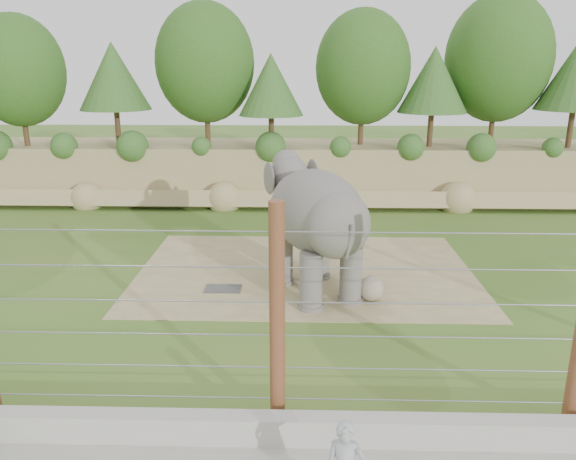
{
  "coord_description": "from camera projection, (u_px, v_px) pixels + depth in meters",
  "views": [
    {
      "loc": [
        0.41,
        -12.93,
        6.03
      ],
      "look_at": [
        0.0,
        2.0,
        1.6
      ],
      "focal_mm": 35.0,
      "sensor_mm": 36.0,
      "label": 1
    }
  ],
  "objects": [
    {
      "name": "ground",
      "position": [
        286.0,
        313.0,
        14.11
      ],
      "size": [
        90.0,
        90.0,
        0.0
      ],
      "primitive_type": "plane",
      "color": "#34671D",
      "rests_on": "ground"
    },
    {
      "name": "back_embankment",
      "position": [
        308.0,
        112.0,
        25.12
      ],
      "size": [
        30.0,
        5.52,
        8.77
      ],
      "color": "tan",
      "rests_on": "ground"
    },
    {
      "name": "dirt_patch",
      "position": [
        305.0,
        271.0,
        16.97
      ],
      "size": [
        10.0,
        7.0,
        0.02
      ],
      "primitive_type": "cube",
      "color": "#98815D",
      "rests_on": "ground"
    },
    {
      "name": "drain_grate",
      "position": [
        223.0,
        289.0,
        15.58
      ],
      "size": [
        1.0,
        0.6,
        0.03
      ],
      "primitive_type": "cube",
      "color": "#262628",
      "rests_on": "dirt_patch"
    },
    {
      "name": "elephant",
      "position": [
        316.0,
        230.0,
        14.92
      ],
      "size": [
        3.54,
        4.78,
        3.56
      ],
      "primitive_type": null,
      "rotation": [
        0.0,
        0.0,
        0.43
      ],
      "color": "#645E59",
      "rests_on": "ground"
    },
    {
      "name": "stone_ball",
      "position": [
        371.0,
        288.0,
        14.77
      ],
      "size": [
        0.67,
        0.67,
        0.67
      ],
      "primitive_type": "sphere",
      "color": "gray",
      "rests_on": "dirt_patch"
    },
    {
      "name": "retaining_wall",
      "position": [
        276.0,
        429.0,
        9.25
      ],
      "size": [
        26.0,
        0.35,
        0.5
      ],
      "primitive_type": "cube",
      "color": "#9F9B93",
      "rests_on": "ground"
    },
    {
      "name": "barrier_fence",
      "position": [
        277.0,
        319.0,
        9.23
      ],
      "size": [
        20.26,
        0.26,
        4.0
      ],
      "color": "brown",
      "rests_on": "ground"
    }
  ]
}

